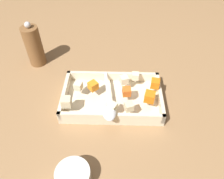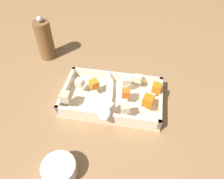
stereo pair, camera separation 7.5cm
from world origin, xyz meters
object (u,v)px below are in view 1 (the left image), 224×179
Objects in this scene: small_prep_bowl at (73,176)px; serving_spoon at (109,109)px; pepper_mill at (34,46)px; baking_dish at (112,98)px.

serving_spoon is at bearing 66.97° from small_prep_bowl.
pepper_mill reaches higher than serving_spoon.
serving_spoon is at bearing -95.38° from baking_dish.
baking_dish is 1.49× the size of serving_spoon.
pepper_mill reaches higher than baking_dish.
small_prep_bowl is (0.23, -0.50, -0.06)m from pepper_mill.
baking_dish is 1.80× the size of pepper_mill.
small_prep_bowl is at bearing -108.13° from baking_dish.
serving_spoon is 1.21× the size of pepper_mill.
pepper_mill is at bearing 114.57° from small_prep_bowl.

